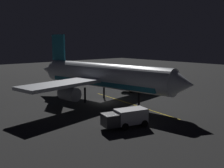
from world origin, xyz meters
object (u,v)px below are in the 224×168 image
ground_crew_worker (134,118)px  traffic_cone_near_right (137,117)px  traffic_cone_near_left (121,110)px  airliner (102,76)px  baggage_truck (126,118)px  catering_truck (136,87)px

ground_crew_worker → traffic_cone_near_right: (-2.16, -1.55, -0.64)m
traffic_cone_near_left → airliner: bearing=-106.5°
ground_crew_worker → traffic_cone_near_left: 6.18m
traffic_cone_near_right → baggage_truck: bearing=24.6°
ground_crew_worker → traffic_cone_near_left: (-2.90, -5.42, -0.64)m
catering_truck → traffic_cone_near_right: bearing=43.4°
airliner → catering_truck: (-10.93, -1.97, -3.41)m
baggage_truck → traffic_cone_near_left: size_ratio=11.06×
ground_crew_worker → traffic_cone_near_right: size_ratio=3.16×
traffic_cone_near_left → catering_truck: bearing=-144.9°
airliner → traffic_cone_near_right: 12.22m
traffic_cone_near_left → traffic_cone_near_right: same height
baggage_truck → catering_truck: baggage_truck is taller
ground_crew_worker → traffic_cone_near_right: ground_crew_worker is taller
airliner → ground_crew_worker: size_ratio=19.48×
airliner → traffic_cone_near_left: airliner is taller
airliner → ground_crew_worker: bearing=68.2°
catering_truck → ground_crew_worker: 21.62m
airliner → traffic_cone_near_left: size_ratio=61.63×
airliner → ground_crew_worker: airliner is taller
traffic_cone_near_right → airliner: bearing=-104.6°
catering_truck → baggage_truck: bearing=40.1°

